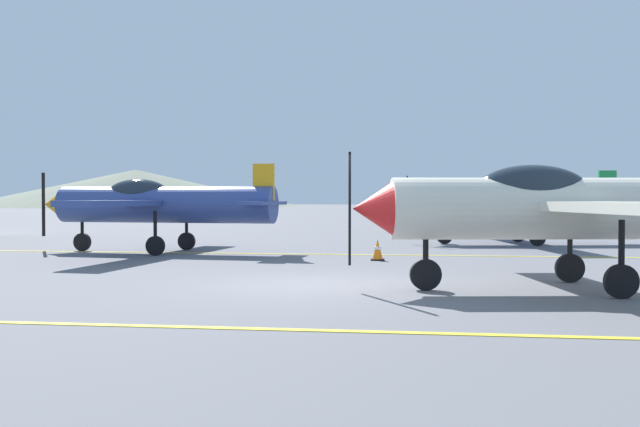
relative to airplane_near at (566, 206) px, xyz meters
The scene contains 9 objects.
ground_plane 4.89m from the airplane_near, behind, with size 400.00×400.00×0.00m, color slate.
apron_line_near 6.73m from the airplane_near, 135.15° to the right, with size 80.00×0.16×0.01m, color yellow.
apron_line_far 9.05m from the airplane_near, 121.34° to the left, with size 80.00×0.16×0.01m, color yellow.
airplane_near is the anchor object (origin of this frame).
airplane_mid 13.35m from the airplane_near, 144.69° to the left, with size 8.06×9.26×2.77m.
airplane_far 13.55m from the airplane_near, 86.17° to the left, with size 8.09×9.26×2.77m.
car_sedan 25.80m from the airplane_near, 91.36° to the left, with size 4.58×3.87×1.62m.
traffic_cone_front 7.04m from the airplane_near, 123.30° to the left, with size 0.36×0.36×0.59m.
hill_left 157.18m from the airplane_near, 115.38° to the left, with size 76.59×76.59×8.50m, color slate.
Camera 1 is at (1.85, -13.48, 1.69)m, focal length 39.18 mm.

